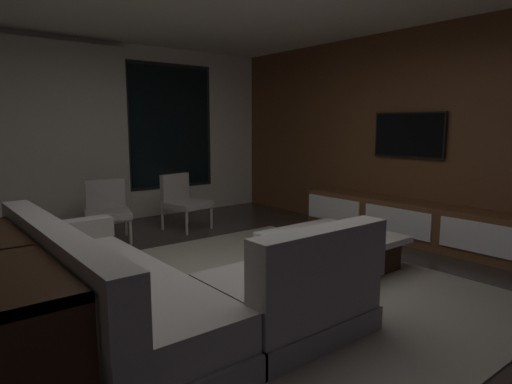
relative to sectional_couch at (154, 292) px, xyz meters
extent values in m
plane|color=#332B26|center=(0.86, 0.20, -0.29)|extent=(9.20, 9.20, 0.00)
cube|color=silver|center=(0.86, 3.86, 1.06)|extent=(6.60, 0.12, 2.70)
cube|color=black|center=(2.16, 3.80, 1.16)|extent=(1.52, 0.02, 2.02)
cube|color=black|center=(2.16, 3.78, 1.16)|extent=(1.40, 0.03, 1.90)
cube|color=#BCB5A3|center=(0.31, 3.68, 1.01)|extent=(2.10, 0.12, 2.60)
cube|color=brown|center=(3.92, 0.20, 1.06)|extent=(0.12, 7.80, 2.70)
cube|color=gray|center=(1.21, 0.10, -0.28)|extent=(3.20, 3.80, 0.01)
cube|color=gray|center=(-0.24, 0.23, -0.20)|extent=(0.90, 2.50, 0.18)
cube|color=#9E9991|center=(-0.24, 0.23, 0.01)|extent=(0.86, 2.42, 0.24)
cube|color=#9E9991|center=(-0.59, 0.23, 0.33)|extent=(0.20, 2.50, 0.40)
cube|color=#9E9991|center=(-0.24, 1.38, 0.22)|extent=(0.90, 0.20, 0.18)
cube|color=gray|center=(0.74, -0.57, -0.20)|extent=(1.10, 0.90, 0.18)
cube|color=#9E9991|center=(0.74, -0.57, 0.01)|extent=(1.07, 0.86, 0.24)
cube|color=#9E9991|center=(0.74, -0.92, 0.33)|extent=(1.10, 0.20, 0.40)
cube|color=beige|center=(-0.47, 0.78, 0.29)|extent=(0.10, 0.36, 0.36)
cube|color=#B2A893|center=(-0.47, -0.07, 0.29)|extent=(0.10, 0.36, 0.36)
cube|color=black|center=(2.07, 0.17, -0.14)|extent=(1.00, 1.00, 0.30)
cube|color=white|center=(2.07, 0.17, 0.04)|extent=(1.16, 1.16, 0.06)
cube|color=#3553BC|center=(2.08, 0.30, 0.08)|extent=(0.20, 0.19, 0.02)
cube|color=#CE5DBC|center=(2.08, 0.31, 0.11)|extent=(0.25, 0.21, 0.03)
cylinder|color=#B2ADA0|center=(2.07, 2.45, -0.11)|extent=(0.04, 0.04, 0.36)
cylinder|color=#B2ADA0|center=(1.60, 2.34, -0.11)|extent=(0.04, 0.04, 0.36)
cylinder|color=#B2ADA0|center=(1.95, 2.94, -0.11)|extent=(0.04, 0.04, 0.36)
cylinder|color=#B2ADA0|center=(1.48, 2.83, -0.11)|extent=(0.04, 0.04, 0.36)
cube|color=#9E9991|center=(1.77, 2.64, 0.07)|extent=(0.66, 0.67, 0.08)
cube|color=#9E9991|center=(1.72, 2.87, 0.30)|extent=(0.49, 0.19, 0.38)
cylinder|color=#B2ADA0|center=(0.81, 2.34, -0.11)|extent=(0.04, 0.04, 0.36)
cylinder|color=#B2ADA0|center=(0.35, 2.47, -0.11)|extent=(0.04, 0.04, 0.36)
cylinder|color=#B2ADA0|center=(0.94, 2.83, -0.11)|extent=(0.04, 0.04, 0.36)
cylinder|color=#B2ADA0|center=(0.48, 2.96, -0.11)|extent=(0.04, 0.04, 0.36)
cube|color=#9E9991|center=(0.64, 2.65, 0.07)|extent=(0.67, 0.69, 0.08)
cube|color=#9E9991|center=(0.71, 2.88, 0.30)|extent=(0.49, 0.21, 0.38)
cube|color=brown|center=(3.64, 0.30, -0.03)|extent=(0.44, 3.10, 0.52)
cube|color=white|center=(3.41, -0.74, 0.00)|extent=(0.02, 0.93, 0.33)
cube|color=white|center=(3.41, 0.30, 0.00)|extent=(0.02, 0.93, 0.33)
cube|color=white|center=(3.41, 1.35, 0.00)|extent=(0.02, 0.93, 0.33)
cube|color=black|center=(3.60, -0.55, -0.17)|extent=(0.33, 0.68, 0.19)
cube|color=#7085AF|center=(3.60, -0.81, -0.18)|extent=(0.03, 0.04, 0.17)
cube|color=#6B4B77|center=(3.60, -0.73, -0.17)|extent=(0.03, 0.04, 0.19)
cube|color=slate|center=(3.60, -0.66, -0.18)|extent=(0.03, 0.04, 0.16)
cube|color=#B64868|center=(3.60, -0.58, -0.19)|extent=(0.03, 0.04, 0.16)
cube|color=#A0A44B|center=(3.60, -0.51, -0.17)|extent=(0.03, 0.04, 0.18)
cube|color=#699C95|center=(3.60, -0.44, -0.18)|extent=(0.03, 0.04, 0.17)
cube|color=#9AB964|center=(3.60, -0.36, -0.18)|extent=(0.03, 0.04, 0.18)
cube|color=#5A417A|center=(3.60, -0.29, -0.19)|extent=(0.03, 0.04, 0.16)
cube|color=black|center=(3.82, 0.45, 1.06)|extent=(0.04, 1.00, 0.58)
cube|color=black|center=(3.81, 0.45, 1.06)|extent=(0.05, 0.96, 0.54)
cube|color=black|center=(-0.91, 0.13, 0.43)|extent=(0.40, 2.10, 0.04)
cube|color=black|center=(-0.91, 0.13, -0.15)|extent=(0.38, 2.04, 0.03)
cube|color=black|center=(-0.91, 0.13, 0.08)|extent=(0.38, 0.03, 0.74)
cube|color=white|center=(-0.90, -0.60, -0.01)|extent=(0.18, 0.04, 0.25)
cube|color=silver|center=(-0.92, -0.45, -0.01)|extent=(0.18, 0.04, 0.25)
cube|color=silver|center=(-0.92, -0.31, 0.00)|extent=(0.18, 0.04, 0.26)
cube|color=silver|center=(-0.91, -0.16, 0.00)|extent=(0.18, 0.04, 0.27)
cube|color=silver|center=(-0.91, -0.02, -0.03)|extent=(0.18, 0.04, 0.22)
cube|color=silver|center=(-0.91, 0.13, -0.01)|extent=(0.18, 0.04, 0.25)
cube|color=silver|center=(-0.91, 0.28, -0.01)|extent=(0.18, 0.04, 0.24)
camera|label=1|loc=(-1.32, -2.82, 1.18)|focal=31.10mm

